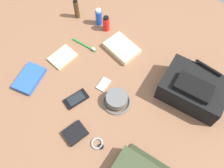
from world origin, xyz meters
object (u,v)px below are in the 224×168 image
cell_phone (76,99)px  notepad (62,57)px  sunscreen_spray (106,24)px  wallet (75,133)px  deodorant_spray (99,17)px  paperback_novel (29,78)px  wristwatch (98,144)px  toothbrush (85,46)px  folded_towel (122,48)px  backpack (193,89)px  cologne_bottle (77,9)px  media_player (104,84)px  bucket_hat (117,100)px

cell_phone → notepad: notepad is taller
sunscreen_spray → wallet: 0.72m
deodorant_spray → notepad: (0.01, -0.35, -0.05)m
paperback_novel → wristwatch: paperback_novel is taller
sunscreen_spray → toothbrush: bearing=-94.0°
wristwatch → notepad: 0.58m
sunscreen_spray → folded_towel: 0.20m
backpack → sunscreen_spray: (-0.67, 0.07, -0.02)m
cologne_bottle → sunscreen_spray: (0.22, 0.04, -0.02)m
cologne_bottle → wristwatch: (0.67, -0.57, -0.06)m
wristwatch → folded_towel: bearing=116.3°
paperback_novel → notepad: 0.23m
backpack → wallet: 0.66m
cologne_bottle → toothbrush: cologne_bottle is taller
backpack → media_player: (-0.42, -0.25, -0.07)m
media_player → wallet: size_ratio=0.82×
paperback_novel → folded_towel: 0.58m
cologne_bottle → paperback_novel: 0.55m
bucket_hat → notepad: size_ratio=1.06×
sunscreen_spray → toothbrush: 0.19m
backpack → wristwatch: 0.58m
bucket_hat → cell_phone: bucket_hat is taller
wristwatch → notepad: size_ratio=0.47×
paperback_novel → folded_towel: folded_towel is taller
deodorant_spray → toothbrush: bearing=-74.4°
wristwatch → notepad: (-0.51, 0.27, 0.00)m
notepad → media_player: bearing=6.8°
media_player → folded_towel: 0.27m
toothbrush → folded_towel: bearing=31.7°
cologne_bottle → cell_phone: 0.62m
folded_towel → wallet: bearing=-76.0°
paperback_novel → folded_towel: (0.28, 0.50, 0.00)m
paperback_novel → cell_phone: bearing=14.5°
cologne_bottle → wristwatch: size_ratio=2.06×
backpack → bucket_hat: backpack is taller
toothbrush → bucket_hat: bearing=-24.3°
backpack → paperback_novel: (-0.77, -0.50, -0.06)m
paperback_novel → toothbrush: (0.09, 0.38, -0.01)m
toothbrush → folded_towel: (0.19, 0.12, 0.01)m
cell_phone → media_player: cell_phone is taller
sunscreen_spray → toothbrush: size_ratio=0.62×
wristwatch → toothbrush: bearing=137.7°
notepad → folded_towel: size_ratio=0.75×
deodorant_spray → wristwatch: (0.52, -0.62, -0.05)m
media_player → wristwatch: bearing=-55.0°
paperback_novel → folded_towel: size_ratio=1.05×
wristwatch → bucket_hat: bearing=106.3°
wallet → media_player: bearing=115.2°
cologne_bottle → wallet: bearing=-48.0°
paperback_novel → media_player: bearing=34.4°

